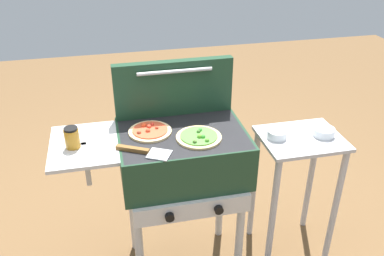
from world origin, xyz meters
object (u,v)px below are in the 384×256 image
(pizza_pepperoni, at_px, (150,131))
(sauce_jar, at_px, (72,138))
(grill, at_px, (180,158))
(prep_table, at_px, (296,172))
(topping_bowl_far, at_px, (277,134))
(topping_bowl_near, at_px, (324,132))
(spatula, at_px, (144,151))
(pizza_veggie, at_px, (199,137))

(pizza_pepperoni, xyz_separation_m, sauce_jar, (-0.37, -0.06, 0.04))
(grill, xyz_separation_m, prep_table, (0.67, 0.00, -0.20))
(topping_bowl_far, bearing_deg, grill, -177.24)
(pizza_pepperoni, xyz_separation_m, topping_bowl_near, (0.94, -0.05, -0.10))
(grill, xyz_separation_m, topping_bowl_near, (0.80, -0.01, 0.05))
(grill, relative_size, spatula, 3.75)
(sauce_jar, bearing_deg, prep_table, 1.07)
(prep_table, bearing_deg, grill, -179.63)
(pizza_veggie, bearing_deg, topping_bowl_near, 5.10)
(sauce_jar, height_order, topping_bowl_far, sauce_jar)
(sauce_jar, xyz_separation_m, spatula, (0.32, -0.12, -0.04))
(pizza_pepperoni, bearing_deg, sauce_jar, -171.04)
(pizza_pepperoni, distance_m, prep_table, 0.89)
(pizza_pepperoni, xyz_separation_m, pizza_veggie, (0.22, -0.11, -0.00))
(grill, relative_size, topping_bowl_far, 9.18)
(spatula, bearing_deg, topping_bowl_near, 7.57)
(pizza_veggie, relative_size, topping_bowl_far, 2.12)
(grill, height_order, topping_bowl_near, grill)
(sauce_jar, bearing_deg, topping_bowl_far, 2.38)
(sauce_jar, relative_size, topping_bowl_far, 0.99)
(topping_bowl_far, bearing_deg, spatula, -167.27)
(sauce_jar, distance_m, spatula, 0.34)
(grill, height_order, spatula, spatula)
(pizza_veggie, xyz_separation_m, prep_table, (0.59, 0.08, -0.35))
(prep_table, bearing_deg, pizza_pepperoni, 177.49)
(prep_table, bearing_deg, topping_bowl_far, 171.14)
(sauce_jar, xyz_separation_m, topping_bowl_far, (1.05, 0.04, -0.14))
(topping_bowl_near, bearing_deg, grill, 179.44)
(pizza_pepperoni, bearing_deg, spatula, -106.37)
(pizza_veggie, distance_m, sauce_jar, 0.60)
(pizza_veggie, distance_m, spatula, 0.29)
(grill, height_order, pizza_veggie, pizza_veggie)
(pizza_veggie, distance_m, prep_table, 0.69)
(prep_table, height_order, topping_bowl_far, topping_bowl_far)
(pizza_veggie, xyz_separation_m, topping_bowl_near, (0.71, 0.06, -0.10))
(pizza_veggie, relative_size, spatula, 0.87)
(pizza_pepperoni, relative_size, topping_bowl_far, 2.05)
(topping_bowl_far, bearing_deg, pizza_veggie, -167.92)
(topping_bowl_near, bearing_deg, pizza_pepperoni, 177.07)
(spatula, bearing_deg, prep_table, 9.40)
(spatula, distance_m, topping_bowl_far, 0.76)
(prep_table, bearing_deg, topping_bowl_near, -5.71)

